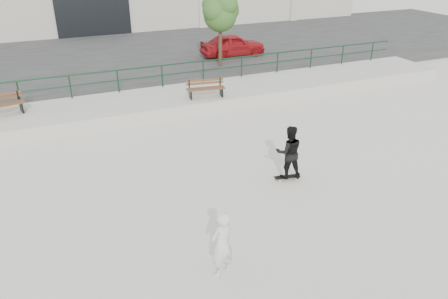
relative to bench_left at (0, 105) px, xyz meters
name	(u,v)px	position (x,y,z in m)	size (l,w,h in m)	color
ground	(247,232)	(5.71, -9.82, -0.90)	(120.00, 120.00, 0.00)	silver
ledge	(149,104)	(5.71, -0.32, -0.65)	(30.00, 3.00, 0.50)	beige
parking_strip	(112,59)	(5.71, 8.18, -0.65)	(60.00, 14.00, 0.50)	#313131
railing	(140,74)	(5.71, 0.98, 0.34)	(28.00, 0.06, 1.03)	#153A21
bench_left	(0,105)	(0.00, 0.00, 0.00)	(1.83, 0.86, 0.81)	brown
bench_right	(206,89)	(8.01, -1.10, -0.03)	(1.68, 0.71, 0.75)	brown
tree	(221,11)	(10.59, 3.31, 2.42)	(2.12, 1.88, 3.76)	#513828
red_car	(233,45)	(12.09, 5.06, 0.23)	(1.50, 3.72, 1.27)	#AC151A
skateboard	(287,177)	(8.02, -7.92, -0.83)	(0.80, 0.35, 0.09)	black
standing_skater	(289,152)	(8.02, -7.92, 0.02)	(0.81, 0.63, 1.66)	black
seated_skater	(222,244)	(4.54, -10.97, -0.11)	(0.58, 0.38, 1.59)	silver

